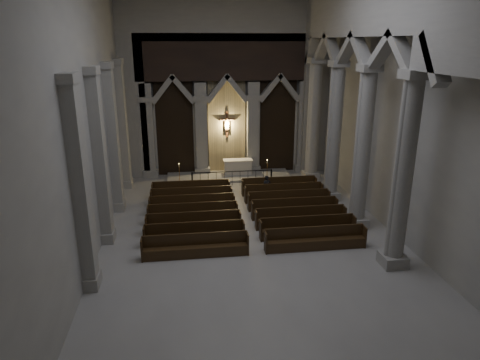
{
  "coord_description": "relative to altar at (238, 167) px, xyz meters",
  "views": [
    {
      "loc": [
        -3.01,
        -17.56,
        9.01
      ],
      "look_at": [
        -0.25,
        3.0,
        2.26
      ],
      "focal_mm": 32.0,
      "sensor_mm": 36.0,
      "label": 1
    }
  ],
  "objects": [
    {
      "name": "left_pilasters",
      "position": [
        -7.39,
        -7.35,
        3.24
      ],
      "size": [
        0.6,
        13.0,
        8.03
      ],
      "color": "#A09D95",
      "rests_on": "ground"
    },
    {
      "name": "candle_stand_left",
      "position": [
        -4.04,
        -1.18,
        -0.29
      ],
      "size": [
        0.24,
        0.24,
        1.4
      ],
      "color": "olive",
      "rests_on": "ground"
    },
    {
      "name": "pews",
      "position": [
        -0.64,
        -7.74,
        -0.33
      ],
      "size": [
        10.05,
        7.98,
        1.04
      ],
      "color": "black",
      "rests_on": "ground"
    },
    {
      "name": "candle_stand_right",
      "position": [
        1.81,
        -1.39,
        -0.26
      ],
      "size": [
        0.25,
        0.25,
        1.49
      ],
      "color": "olive",
      "rests_on": "ground"
    },
    {
      "name": "right_arcade",
      "position": [
        4.86,
        -9.52,
        7.16
      ],
      "size": [
        1.0,
        24.0,
        12.0
      ],
      "color": "#A09D95",
      "rests_on": "ground"
    },
    {
      "name": "altar",
      "position": [
        0.0,
        0.0,
        0.0
      ],
      "size": [
        2.03,
        0.81,
        1.03
      ],
      "color": "beige",
      "rests_on": "sanctuary_step"
    },
    {
      "name": "room",
      "position": [
        -0.64,
        -10.85,
        6.93
      ],
      "size": [
        24.0,
        24.1,
        12.0
      ],
      "color": "#A3A09A",
      "rests_on": "ground"
    },
    {
      "name": "sanctuary_wall",
      "position": [
        -0.64,
        0.68,
        5.95
      ],
      "size": [
        14.0,
        0.77,
        12.0
      ],
      "color": "#A09D95",
      "rests_on": "ground"
    },
    {
      "name": "altar_rail",
      "position": [
        -0.64,
        -2.15,
        0.02
      ],
      "size": [
        5.27,
        0.09,
        1.04
      ],
      "color": "black",
      "rests_on": "ground"
    },
    {
      "name": "sanctuary_step",
      "position": [
        -0.64,
        -0.25,
        -0.59
      ],
      "size": [
        8.5,
        2.6,
        0.15
      ],
      "primitive_type": "cube",
      "color": "#A09D95",
      "rests_on": "ground"
    },
    {
      "name": "worshipper",
      "position": [
        1.16,
        -4.63,
        0.02
      ],
      "size": [
        0.51,
        0.34,
        1.38
      ],
      "primitive_type": "imported",
      "rotation": [
        0.0,
        0.0,
        -0.02
      ],
      "color": "black",
      "rests_on": "ground"
    }
  ]
}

